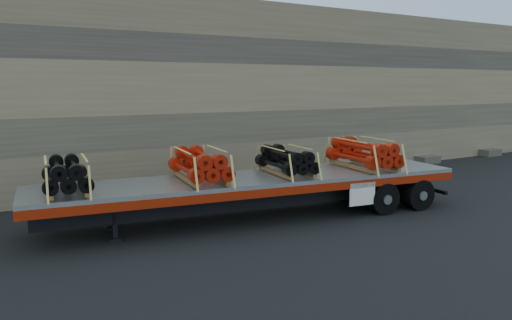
{
  "coord_description": "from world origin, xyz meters",
  "views": [
    {
      "loc": [
        -7.79,
        -11.61,
        3.82
      ],
      "look_at": [
        0.06,
        1.3,
        1.54
      ],
      "focal_mm": 35.0,
      "sensor_mm": 36.0,
      "label": 1
    }
  ],
  "objects_px": {
    "bundle_midfront": "(200,166)",
    "bundle_rear": "(363,154)",
    "bundle_front": "(66,176)",
    "bundle_midrear": "(286,161)",
    "trailer": "(255,198)"
  },
  "relations": [
    {
      "from": "bundle_midfront",
      "to": "bundle_rear",
      "type": "distance_m",
      "value": 5.31
    },
    {
      "from": "bundle_front",
      "to": "bundle_midrear",
      "type": "bearing_deg",
      "value": -0.0
    },
    {
      "from": "bundle_midfront",
      "to": "bundle_rear",
      "type": "bearing_deg",
      "value": -0.0
    },
    {
      "from": "trailer",
      "to": "bundle_rear",
      "type": "relative_size",
      "value": 5.04
    },
    {
      "from": "trailer",
      "to": "bundle_midrear",
      "type": "height_order",
      "value": "bundle_midrear"
    },
    {
      "from": "bundle_midfront",
      "to": "bundle_front",
      "type": "bearing_deg",
      "value": 180.0
    },
    {
      "from": "trailer",
      "to": "bundle_midfront",
      "type": "height_order",
      "value": "bundle_midfront"
    },
    {
      "from": "bundle_midfront",
      "to": "bundle_rear",
      "type": "height_order",
      "value": "bundle_rear"
    },
    {
      "from": "bundle_front",
      "to": "bundle_midrear",
      "type": "relative_size",
      "value": 1.03
    },
    {
      "from": "bundle_front",
      "to": "bundle_midfront",
      "type": "bearing_deg",
      "value": 0.0
    },
    {
      "from": "bundle_midfront",
      "to": "bundle_rear",
      "type": "relative_size",
      "value": 0.96
    },
    {
      "from": "bundle_midrear",
      "to": "bundle_front",
      "type": "bearing_deg",
      "value": 180.0
    },
    {
      "from": "bundle_midfront",
      "to": "trailer",
      "type": "bearing_deg",
      "value": -0.0
    },
    {
      "from": "bundle_midfront",
      "to": "bundle_rear",
      "type": "xyz_separation_m",
      "value": [
        5.26,
        -0.74,
        0.02
      ]
    },
    {
      "from": "bundle_midfront",
      "to": "bundle_midrear",
      "type": "relative_size",
      "value": 1.1
    }
  ]
}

